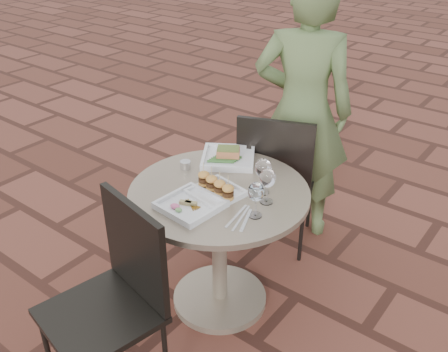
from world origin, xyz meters
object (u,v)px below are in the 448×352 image
Objects in this scene: chair_far at (276,172)px; chair_near at (117,288)px; plate_salmon at (228,157)px; cafe_table at (219,230)px; plate_tuna at (190,204)px; plate_sliders at (216,189)px; diner at (302,112)px.

chair_far and chair_near have the same top height.
plate_salmon is at bearing 48.77° from chair_far.
plate_salmon is (-0.12, -0.33, 0.20)m from chair_far.
plate_tuna is at bearing -92.90° from cafe_table.
cafe_table is at bearing -60.72° from plate_salmon.
chair_far reaches higher than plate_tuna.
chair_far is 0.69m from plate_sliders.
diner is at bearing 80.70° from plate_salmon.
chair_near is at bearing 68.58° from chair_far.
plate_salmon is at bearing 119.28° from cafe_table.
chair_near is at bearing -82.73° from plate_salmon.
plate_salmon is at bearing 106.77° from plate_tuna.
chair_near is at bearing -93.14° from plate_tuna.
plate_sliders is at bearing 96.79° from chair_near.
plate_tuna reaches higher than cafe_table.
diner is 0.64m from plate_salmon.
chair_far is at bearing 69.21° from diner.
cafe_table is at bearing 98.53° from chair_near.
diner is 1.11m from plate_tuna.
cafe_table is at bearing 108.79° from plate_sliders.
diner reaches higher than plate_salmon.
cafe_table is at bearing 72.07° from chair_far.
cafe_table is 0.33m from plate_tuna.
plate_salmon is 0.50m from plate_tuna.
cafe_table is 0.54× the size of diner.
chair_far is 3.31× the size of plate_tuna.
chair_far is at bearing 70.30° from plate_salmon.
plate_sliders reaches higher than cafe_table.
plate_tuna is (0.03, 0.46, 0.20)m from chair_near.
plate_tuna is at bearing 70.43° from chair_far.
cafe_table is 0.97m from diner.
plate_tuna is (0.04, -1.10, -0.09)m from diner.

